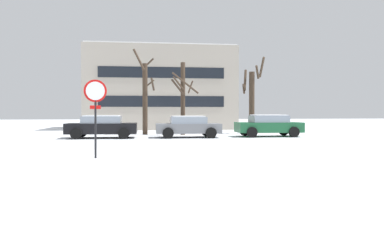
# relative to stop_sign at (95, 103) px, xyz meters

# --- Properties ---
(ground_plane) EXTENTS (120.00, 120.00, 0.00)m
(ground_plane) POSITION_rel_stop_sign_xyz_m (1.90, 1.81, -1.86)
(ground_plane) COLOR white
(road_surface) EXTENTS (80.00, 8.18, 0.00)m
(road_surface) POSITION_rel_stop_sign_xyz_m (1.90, 4.90, -1.86)
(road_surface) COLOR silver
(road_surface) RESTS_ON ground
(stop_sign) EXTENTS (0.75, 0.14, 2.65)m
(stop_sign) POSITION_rel_stop_sign_xyz_m (0.00, 0.00, 0.00)
(stop_sign) COLOR black
(stop_sign) RESTS_ON ground
(parked_car_black) EXTENTS (4.10, 2.23, 1.34)m
(parked_car_black) POSITION_rel_stop_sign_xyz_m (-0.73, 10.02, -1.16)
(parked_car_black) COLOR black
(parked_car_black) RESTS_ON ground
(parked_car_gray) EXTENTS (3.88, 2.17, 1.30)m
(parked_car_gray) POSITION_rel_stop_sign_xyz_m (4.36, 9.85, -1.18)
(parked_car_gray) COLOR slate
(parked_car_gray) RESTS_ON ground
(parked_car_green) EXTENTS (4.04, 2.10, 1.37)m
(parked_car_green) POSITION_rel_stop_sign_xyz_m (9.44, 10.05, -1.15)
(parked_car_green) COLOR #1E6038
(parked_car_green) RESTS_ON ground
(tree_far_mid) EXTENTS (1.52, 1.49, 5.79)m
(tree_far_mid) POSITION_rel_stop_sign_xyz_m (1.83, 13.18, 0.81)
(tree_far_mid) COLOR #423326
(tree_far_mid) RESTS_ON ground
(tree_far_right) EXTENTS (1.61, 1.56, 5.33)m
(tree_far_right) POSITION_rel_stop_sign_xyz_m (9.32, 13.31, 0.66)
(tree_far_right) COLOR #423326
(tree_far_right) RESTS_ON ground
(tree_far_left) EXTENTS (1.78, 1.60, 4.84)m
(tree_far_left) POSITION_rel_stop_sign_xyz_m (4.33, 12.53, 0.70)
(tree_far_left) COLOR #423326
(tree_far_left) RESTS_ON ground
(building_far_left) EXTENTS (12.96, 8.14, 7.24)m
(building_far_left) POSITION_rel_stop_sign_xyz_m (3.31, 22.86, 1.76)
(building_far_left) COLOR #B2A899
(building_far_left) RESTS_ON ground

